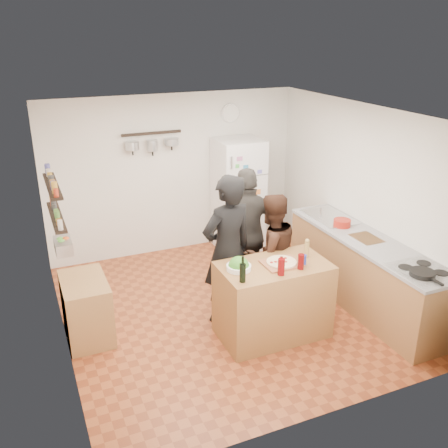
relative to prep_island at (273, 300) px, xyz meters
name	(u,v)px	position (x,y,z in m)	size (l,w,h in m)	color
room_shell	(215,209)	(-0.27, 1.11, 0.79)	(4.20, 4.20, 4.20)	brown
prep_island	(273,300)	(0.00, 0.00, 0.00)	(1.25, 0.72, 0.91)	brown
pizza_board	(281,264)	(0.08, -0.02, 0.47)	(0.42, 0.34, 0.02)	brown
pizza	(282,262)	(0.08, -0.02, 0.48)	(0.34, 0.34, 0.02)	beige
salad_bowl	(239,267)	(-0.42, 0.05, 0.48)	(0.27, 0.27, 0.05)	white
wine_bottle	(243,273)	(-0.50, -0.22, 0.56)	(0.07, 0.07, 0.20)	black
wine_glass_near	(281,267)	(-0.05, -0.24, 0.55)	(0.08, 0.08, 0.19)	#590709
wine_glass_far	(301,262)	(0.22, -0.20, 0.54)	(0.07, 0.07, 0.17)	#4F0607
pepper_mill	(307,250)	(0.45, 0.05, 0.54)	(0.05, 0.05, 0.18)	#9E7D42
salt_canister	(303,260)	(0.30, -0.12, 0.51)	(0.07, 0.07, 0.12)	navy
person_left	(227,251)	(-0.36, 0.50, 0.48)	(0.68, 0.45, 1.88)	black
person_center	(270,253)	(0.24, 0.54, 0.32)	(0.76, 0.59, 1.55)	black
person_back	(248,234)	(0.14, 0.97, 0.43)	(1.04, 0.43, 1.77)	#2D2A28
counter_run	(364,272)	(1.43, 0.17, -0.01)	(0.63, 2.63, 0.90)	#9E7042
stove_top	(423,271)	(1.43, -0.78, 0.46)	(0.60, 0.62, 0.02)	white
skillet	(422,273)	(1.33, -0.87, 0.49)	(0.27, 0.27, 0.05)	black
sink	(329,217)	(1.43, 1.02, 0.46)	(0.50, 0.80, 0.03)	silver
cutting_board	(366,239)	(1.43, 0.20, 0.46)	(0.30, 0.40, 0.02)	olive
red_bowl	(342,223)	(1.38, 0.65, 0.51)	(0.23, 0.23, 0.10)	#9F1D12
fridge	(238,195)	(0.68, 2.47, 0.45)	(0.70, 0.68, 1.80)	white
wall_clock	(230,113)	(0.68, 2.80, 1.69)	(0.30, 0.30, 0.03)	silver
spice_shelf_lower	(56,217)	(-2.20, 0.92, 1.04)	(0.12, 1.00, 0.03)	black
spice_shelf_upper	(52,186)	(-2.20, 0.92, 1.40)	(0.12, 1.00, 0.03)	black
produce_basket	(63,246)	(-2.17, 0.92, 0.69)	(0.18, 0.35, 0.14)	silver
side_table	(87,309)	(-2.01, 0.81, -0.09)	(0.50, 0.80, 0.73)	#A97F47
pot_rack	(152,133)	(-0.62, 2.72, 1.49)	(0.90, 0.04, 0.04)	black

